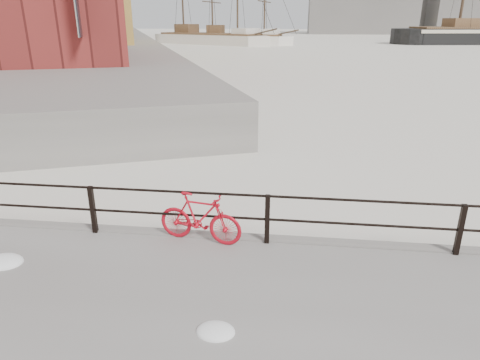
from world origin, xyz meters
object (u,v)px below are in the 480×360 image
(bicycle, at_px, (200,218))
(schooner_mid, at_px, (210,44))
(workboat_far, at_px, (81,54))
(schooner_left, at_px, (238,45))

(bicycle, relative_size, schooner_mid, 0.06)
(schooner_mid, distance_m, workboat_far, 28.46)
(workboat_far, bearing_deg, bicycle, -83.23)
(schooner_left, distance_m, workboat_far, 30.84)
(bicycle, bearing_deg, schooner_left, 107.38)
(schooner_mid, xyz_separation_m, schooner_left, (5.31, -0.40, 0.00))
(schooner_left, relative_size, workboat_far, 1.84)
(schooner_left, height_order, workboat_far, schooner_left)
(schooner_left, bearing_deg, workboat_far, -116.48)
(schooner_mid, bearing_deg, schooner_left, 22.81)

